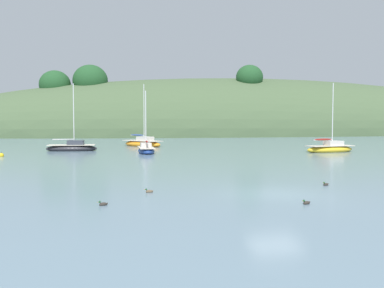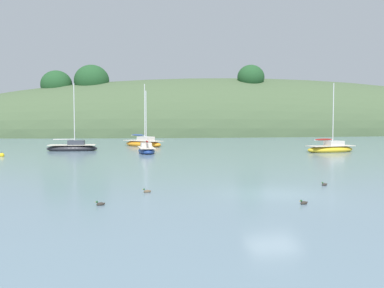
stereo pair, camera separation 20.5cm
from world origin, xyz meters
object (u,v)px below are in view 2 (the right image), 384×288
object	(u,v)px
duck_lone_right	(324,184)
duck_straggler	(100,204)
sailboat_red_portside	(146,150)
duck_lone_left	(304,203)
sailboat_teal_outer	(73,148)
duck_lead	(147,191)
sailboat_grey_yawl	(331,149)
sailboat_cream_ketch	(143,143)
mooring_buoy_inner	(2,155)

from	to	relation	value
duck_lone_right	duck_straggler	size ratio (longest dim) A/B	0.99
sailboat_red_portside	duck_lone_left	bearing A→B (deg)	-82.00
sailboat_teal_outer	duck_lone_left	world-z (taller)	sailboat_teal_outer
duck_lead	sailboat_grey_yawl	bearing A→B (deg)	45.79
sailboat_grey_yawl	sailboat_cream_ketch	xyz separation A→B (m)	(-18.68, 13.56, 0.02)
mooring_buoy_inner	duck_lone_right	size ratio (longest dim) A/B	1.31
duck_lone_left	mooring_buoy_inner	bearing A→B (deg)	123.50
sailboat_cream_ketch	sailboat_red_portside	distance (m)	11.26
sailboat_teal_outer	duck_straggler	world-z (taller)	sailboat_teal_outer
sailboat_cream_ketch	duck_lone_right	size ratio (longest dim) A/B	19.74
sailboat_red_portside	duck_lone_left	size ratio (longest dim) A/B	15.79
sailboat_teal_outer	duck_straggler	distance (m)	31.90
sailboat_grey_yawl	sailboat_red_portside	xyz separation A→B (m)	(-19.27, 2.32, -0.04)
mooring_buoy_inner	sailboat_grey_yawl	bearing A→B (deg)	-0.83
duck_lead	duck_lone_right	bearing A→B (deg)	2.59
duck_lone_right	duck_straggler	distance (m)	11.86
duck_lone_right	duck_lone_left	bearing A→B (deg)	-126.03
mooring_buoy_inner	duck_straggler	distance (m)	26.83
sailboat_red_portside	duck_lead	xyz separation A→B (m)	(-2.05, -24.24, -0.27)
sailboat_grey_yawl	sailboat_red_portside	world-z (taller)	sailboat_grey_yawl
duck_lead	duck_lone_left	bearing A→B (deg)	-34.05
sailboat_red_portside	duck_lone_right	bearing A→B (deg)	-73.07
mooring_buoy_inner	sailboat_teal_outer	bearing A→B (deg)	48.31
sailboat_grey_yawl	sailboat_cream_ketch	bearing A→B (deg)	144.03
sailboat_teal_outer	duck_lone_right	bearing A→B (deg)	-62.35
mooring_buoy_inner	duck_lead	xyz separation A→B (m)	(11.49, -22.39, -0.07)
sailboat_cream_ketch	sailboat_red_portside	world-z (taller)	sailboat_cream_ketch
sailboat_cream_ketch	mooring_buoy_inner	size ratio (longest dim) A/B	15.06
duck_straggler	duck_lone_left	xyz separation A→B (m)	(8.15, -1.33, 0.00)
duck_straggler	duck_lone_left	distance (m)	8.26
duck_straggler	sailboat_teal_outer	bearing A→B (deg)	96.34
sailboat_red_portside	duck_straggler	bearing A→B (deg)	-98.79
sailboat_grey_yawl	duck_lone_right	distance (m)	24.63
sailboat_teal_outer	sailboat_cream_ketch	distance (m)	10.55
mooring_buoy_inner	duck_lead	world-z (taller)	mooring_buoy_inner
duck_lone_right	duck_straggler	world-z (taller)	same
sailboat_cream_ketch	duck_lone_right	distance (m)	35.69
sailboat_grey_yawl	mooring_buoy_inner	bearing A→B (deg)	179.17
sailboat_cream_ketch	duck_straggler	size ratio (longest dim) A/B	19.49
duck_lone_right	duck_straggler	bearing A→B (deg)	-164.48
sailboat_grey_yawl	sailboat_cream_ketch	size ratio (longest dim) A/B	0.92
sailboat_grey_yawl	sailboat_teal_outer	bearing A→B (deg)	165.38
sailboat_teal_outer	duck_lone_right	distance (m)	32.21
mooring_buoy_inner	duck_lone_right	bearing A→B (deg)	-46.58
duck_straggler	sailboat_grey_yawl	bearing A→B (deg)	46.46
sailboat_red_portside	mooring_buoy_inner	distance (m)	13.67
sailboat_red_portside	duck_lone_right	world-z (taller)	sailboat_red_portside
sailboat_red_portside	sailboat_teal_outer	bearing A→B (deg)	148.51
sailboat_teal_outer	duck_lead	bearing A→B (deg)	-78.97
duck_lead	duck_lone_left	distance (m)	7.28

